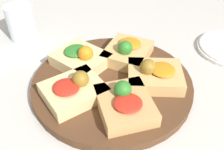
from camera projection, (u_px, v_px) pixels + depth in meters
The scene contains 8 objects.
ground_plane at pixel (112, 87), 0.65m from camera, with size 3.00×3.00×0.00m, color beige.
serving_board at pixel (112, 83), 0.64m from camera, with size 0.39×0.39×0.02m, color #51331E.
focaccia_slice_0 at pixel (127, 52), 0.70m from camera, with size 0.15×0.13×0.06m.
focaccia_slice_1 at pixel (81, 58), 0.67m from camera, with size 0.12×0.14×0.06m.
focaccia_slice_2 at pixel (74, 90), 0.58m from camera, with size 0.16×0.15×0.06m.
focaccia_slice_3 at pixel (125, 103), 0.55m from camera, with size 0.17×0.17×0.06m.
focaccia_slice_4 at pixel (155, 75), 0.62m from camera, with size 0.16×0.17×0.06m.
water_glass at pixel (21, 22), 0.80m from camera, with size 0.08×0.08×0.11m, color silver.
Camera 1 is at (0.40, 0.27, 0.44)m, focal length 42.00 mm.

